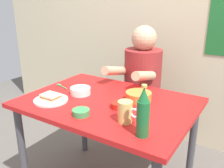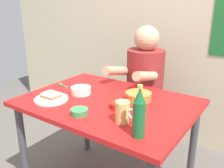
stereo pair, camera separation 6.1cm
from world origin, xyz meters
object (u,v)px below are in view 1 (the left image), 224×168
(stool, at_px, (141,116))
(sandwich, at_px, (51,97))
(beer_mug, at_px, (126,112))
(beer_bottle, at_px, (143,113))
(person_seated, at_px, (142,73))
(plate_orange, at_px, (51,100))
(dip_bowl_green, at_px, (81,112))
(dining_table, at_px, (108,113))

(stool, height_order, sandwich, sandwich)
(beer_mug, bearing_deg, beer_bottle, -29.99)
(person_seated, distance_m, plate_orange, 0.86)
(beer_bottle, bearing_deg, dip_bowl_green, 177.58)
(plate_orange, relative_size, beer_bottle, 0.84)
(beer_bottle, bearing_deg, stool, 115.45)
(sandwich, distance_m, beer_bottle, 0.70)
(person_seated, bearing_deg, dip_bowl_green, -87.37)
(dining_table, distance_m, person_seated, 0.63)
(dip_bowl_green, bearing_deg, sandwich, 169.16)
(person_seated, relative_size, sandwich, 6.54)
(stool, relative_size, beer_mug, 3.57)
(beer_mug, bearing_deg, stool, 109.58)
(person_seated, distance_m, beer_bottle, 1.00)
(plate_orange, relative_size, dip_bowl_green, 2.20)
(beer_mug, xyz_separation_m, beer_bottle, (0.14, -0.08, 0.06))
(stool, xyz_separation_m, dip_bowl_green, (0.04, -0.89, 0.41))
(dining_table, bearing_deg, dip_bowl_green, -92.34)
(stool, distance_m, plate_orange, 0.96)
(person_seated, relative_size, beer_mug, 5.71)
(beer_mug, bearing_deg, sandwich, -179.37)
(stool, xyz_separation_m, beer_bottle, (0.43, -0.91, 0.51))
(dining_table, xyz_separation_m, person_seated, (-0.05, 0.62, 0.12))
(dip_bowl_green, bearing_deg, person_seated, 92.63)
(stool, bearing_deg, sandwich, -107.01)
(person_seated, relative_size, beer_bottle, 2.75)
(person_seated, bearing_deg, beer_bottle, -64.28)
(person_seated, relative_size, plate_orange, 3.27)
(dining_table, distance_m, beer_mug, 0.35)
(beer_bottle, bearing_deg, person_seated, 115.72)
(sandwich, bearing_deg, plate_orange, -90.00)
(dining_table, xyz_separation_m, sandwich, (-0.31, -0.21, 0.13))
(person_seated, height_order, dip_bowl_green, person_seated)
(beer_mug, bearing_deg, person_seated, 109.83)
(sandwich, distance_m, dip_bowl_green, 0.30)
(stool, bearing_deg, dining_table, -85.34)
(stool, height_order, dip_bowl_green, dip_bowl_green)
(beer_mug, bearing_deg, dip_bowl_green, -166.16)
(person_seated, bearing_deg, sandwich, -107.22)
(stool, relative_size, dip_bowl_green, 4.50)
(person_seated, bearing_deg, plate_orange, -107.22)
(dining_table, height_order, plate_orange, plate_orange)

